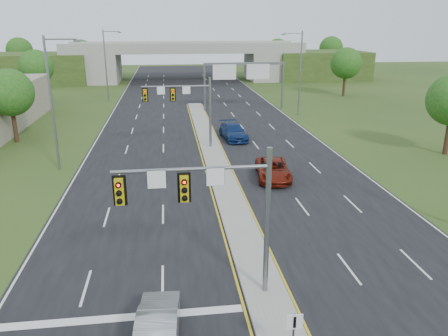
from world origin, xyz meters
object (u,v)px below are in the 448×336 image
car_far_a (273,169)px  sign_gantry (243,73)px  signal_mast_far (187,102)px  signal_mast_near (216,202)px  overpass (185,64)px  car_far_b (233,132)px  car_silver (158,325)px  keep_right_sign (294,331)px

car_far_a → sign_gantry: bearing=91.8°
signal_mast_far → car_far_a: (6.32, -9.63, -3.95)m
signal_mast_near → overpass: 80.11m
sign_gantry → overpass: 35.75m
signal_mast_near → car_far_a: signal_mast_near is taller
car_far_a → car_far_b: size_ratio=0.98×
signal_mast_near → sign_gantry: signal_mast_near is taller
overpass → car_far_a: bearing=-86.4°
car_silver → car_far_a: (8.88, 17.91, 0.02)m
signal_mast_near → sign_gantry: 45.88m
sign_gantry → car_far_b: (-3.89, -16.67, -4.41)m
signal_mast_near → signal_mast_far: same height
keep_right_sign → sign_gantry: 50.04m
sign_gantry → car_silver: 49.11m
keep_right_sign → car_far_b: keep_right_sign is taller
signal_mast_near → signal_mast_far: 25.00m
keep_right_sign → overpass: overpass is taller
keep_right_sign → car_silver: 5.25m
signal_mast_far → overpass: 55.13m
car_silver → sign_gantry: bearing=-100.2°
signal_mast_far → keep_right_sign: size_ratio=3.18×
keep_right_sign → car_far_b: (2.79, 32.78, -0.69)m
overpass → car_far_b: bearing=-86.9°
signal_mast_far → car_far_b: signal_mast_far is taller
sign_gantry → car_far_a: bearing=-95.1°
overpass → keep_right_sign: bearing=-90.0°
car_silver → car_far_b: (7.62, 30.86, 0.07)m
signal_mast_far → keep_right_sign: 29.71m
signal_mast_near → keep_right_sign: signal_mast_near is taller
signal_mast_near → car_far_b: bearing=79.9°
signal_mast_near → keep_right_sign: size_ratio=3.18×
overpass → sign_gantry: bearing=-79.2°
signal_mast_near → car_far_a: 17.08m
sign_gantry → car_far_a: (-2.63, -29.62, -4.46)m
signal_mast_near → car_silver: (-2.57, -2.54, -3.96)m
car_silver → car_far_a: size_ratio=0.82×
signal_mast_near → car_far_b: 29.03m
overpass → car_silver: bearing=-93.3°
car_far_a → overpass: bearing=100.4°
signal_mast_far → car_far_a: size_ratio=1.28×
car_far_a → car_far_b: car_far_b is taller
keep_right_sign → sign_gantry: (6.68, 49.45, 3.72)m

